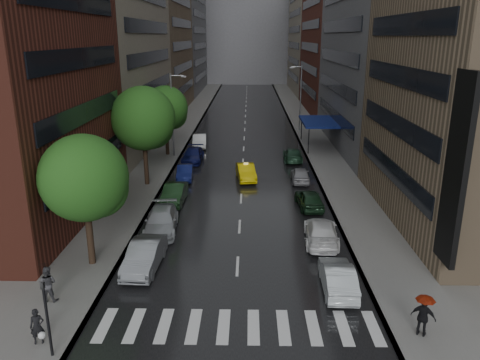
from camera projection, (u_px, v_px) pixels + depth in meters
The scene contains 21 objects.
ground at pixel (236, 303), 23.79m from camera, with size 220.00×220.00×0.00m, color gray.
road at pixel (245, 125), 71.55m from camera, with size 14.00×140.00×0.01m, color black.
sidewalk_left at pixel (186, 124), 71.70m from camera, with size 4.00×140.00×0.15m, color gray.
sidewalk_right at pixel (304, 124), 71.36m from camera, with size 4.00×140.00×0.15m, color gray.
crosswalk at pixel (239, 326), 21.88m from camera, with size 13.15×2.80×0.01m.
buildings_left at pixel (153, 17), 75.51m from camera, with size 8.00×108.00×38.00m.
buildings_right at pixel (341, 22), 73.23m from camera, with size 8.05×109.10×36.00m.
building_far at pixel (247, 25), 131.77m from camera, with size 40.00×14.00×32.00m, color slate.
tree_near at pixel (84, 178), 26.16m from camera, with size 4.95×4.95×7.89m.
tree_mid at pixel (143, 119), 40.70m from camera, with size 5.62×5.62×8.95m.
tree_far at pixel (166, 108), 51.58m from camera, with size 4.93×4.93×7.85m.
taxi at pixel (246, 172), 44.05m from camera, with size 1.56×4.48×1.48m, color #DCC00B.
parked_cars_left at pixel (180, 183), 40.73m from camera, with size 2.54×36.05×1.61m.
parked_cars_right at pixel (309, 198), 36.93m from camera, with size 2.49×31.74×1.51m.
ped_bag_walker at pixel (38, 327), 20.25m from camera, with size 0.71×0.56×1.65m.
ped_black_umbrella at pixel (47, 279), 23.43m from camera, with size 0.96×0.98×2.09m.
ped_red_umbrella at pixel (424, 312), 20.68m from camera, with size 1.15×0.93×2.01m.
traffic_light at pixel (47, 312), 19.09m from camera, with size 0.18×0.15×3.45m.
street_lamp_left at pixel (173, 113), 51.15m from camera, with size 1.74×0.22×9.00m.
street_lamp_right at pixel (300, 97), 65.19m from camera, with size 1.74×0.22×9.00m.
awning at pixel (319, 122), 56.13m from camera, with size 4.00×8.00×3.12m.
Camera 1 is at (0.64, -20.87, 13.03)m, focal length 35.00 mm.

